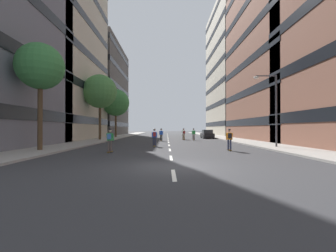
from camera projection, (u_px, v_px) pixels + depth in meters
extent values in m
plane|color=#333335|center=(168.00, 138.00, 42.11)|extent=(188.28, 188.28, 0.00)
cube|color=#9E9991|center=(119.00, 137.00, 45.96)|extent=(3.79, 86.29, 0.14)
cube|color=#9E9991|center=(217.00, 137.00, 46.10)|extent=(3.79, 86.29, 0.14)
cube|color=silver|center=(174.00, 175.00, 8.73)|extent=(0.16, 2.20, 0.01)
cube|color=silver|center=(171.00, 158.00, 13.73)|extent=(0.16, 2.20, 0.01)
cube|color=silver|center=(170.00, 150.00, 18.73)|extent=(0.16, 2.20, 0.01)
cube|color=silver|center=(169.00, 145.00, 23.73)|extent=(0.16, 2.20, 0.01)
cube|color=silver|center=(169.00, 142.00, 28.73)|extent=(0.16, 2.20, 0.01)
cube|color=silver|center=(168.00, 140.00, 33.73)|extent=(0.16, 2.20, 0.01)
cube|color=silver|center=(168.00, 139.00, 38.73)|extent=(0.16, 2.20, 0.01)
cube|color=silver|center=(168.00, 137.00, 43.73)|extent=(0.16, 2.20, 0.01)
cube|color=silver|center=(168.00, 136.00, 48.73)|extent=(0.16, 2.20, 0.01)
cube|color=silver|center=(168.00, 136.00, 53.73)|extent=(0.16, 2.20, 0.01)
cube|color=silver|center=(167.00, 135.00, 58.73)|extent=(0.16, 2.20, 0.01)
cube|color=silver|center=(167.00, 134.00, 63.73)|extent=(0.16, 2.20, 0.01)
cube|color=silver|center=(167.00, 134.00, 68.73)|extent=(0.16, 2.20, 0.01)
cube|color=silver|center=(167.00, 134.00, 73.73)|extent=(0.16, 2.20, 0.01)
cube|color=silver|center=(167.00, 133.00, 78.73)|extent=(0.16, 2.20, 0.01)
cube|color=#BCB29E|center=(45.00, 29.00, 35.32)|extent=(14.83, 18.59, 34.51)
cube|color=black|center=(44.00, 121.00, 35.19)|extent=(14.95, 18.71, 1.10)
cube|color=black|center=(44.00, 89.00, 35.24)|extent=(14.95, 18.71, 1.10)
cube|color=black|center=(44.00, 58.00, 35.28)|extent=(14.95, 18.71, 1.10)
cube|color=black|center=(45.00, 26.00, 35.33)|extent=(14.95, 18.71, 1.10)
cube|color=#4C4744|center=(92.00, 91.00, 57.74)|extent=(14.83, 22.83, 22.81)
cube|color=black|center=(92.00, 124.00, 57.66)|extent=(14.95, 22.95, 1.10)
cube|color=black|center=(92.00, 107.00, 57.70)|extent=(14.95, 22.95, 1.10)
cube|color=black|center=(92.00, 89.00, 57.74)|extent=(14.95, 22.95, 1.10)
cube|color=black|center=(92.00, 71.00, 57.78)|extent=(14.95, 22.95, 1.10)
cube|color=black|center=(92.00, 53.00, 57.82)|extent=(14.95, 22.95, 1.10)
cube|color=brown|center=(291.00, 53.00, 35.57)|extent=(14.83, 22.54, 27.14)
cube|color=black|center=(291.00, 122.00, 35.47)|extent=(14.95, 22.66, 1.10)
cube|color=black|center=(291.00, 94.00, 35.51)|extent=(14.95, 22.66, 1.10)
cube|color=black|center=(291.00, 65.00, 35.55)|extent=(14.95, 22.66, 1.10)
cube|color=black|center=(291.00, 36.00, 35.59)|extent=(14.95, 22.66, 1.10)
cube|color=black|center=(291.00, 8.00, 35.64)|extent=(14.95, 22.66, 1.10)
cube|color=#BCB29E|center=(243.00, 71.00, 58.06)|extent=(14.83, 23.29, 33.10)
cube|color=black|center=(243.00, 124.00, 57.94)|extent=(14.95, 23.41, 1.10)
cube|color=black|center=(243.00, 106.00, 57.98)|extent=(14.95, 23.41, 1.10)
cube|color=black|center=(243.00, 87.00, 58.02)|extent=(14.95, 23.41, 1.10)
cube|color=black|center=(243.00, 69.00, 58.07)|extent=(14.95, 23.41, 1.10)
cube|color=black|center=(243.00, 51.00, 58.11)|extent=(14.95, 23.41, 1.10)
cube|color=black|center=(243.00, 32.00, 58.15)|extent=(14.95, 23.41, 1.10)
cube|color=black|center=(243.00, 14.00, 58.19)|extent=(14.95, 23.41, 1.10)
cube|color=black|center=(207.00, 135.00, 40.00)|extent=(1.80, 4.40, 0.70)
cube|color=#2D3338|center=(207.00, 132.00, 39.86)|extent=(1.60, 2.10, 0.64)
cylinder|color=black|center=(201.00, 136.00, 41.44)|extent=(0.22, 0.64, 0.64)
cylinder|color=black|center=(210.00, 136.00, 41.46)|extent=(0.22, 0.64, 0.64)
cylinder|color=black|center=(204.00, 137.00, 38.54)|extent=(0.22, 0.64, 0.64)
cylinder|color=black|center=(213.00, 137.00, 38.56)|extent=(0.22, 0.64, 0.64)
cylinder|color=#4C3823|center=(116.00, 124.00, 43.46)|extent=(0.36, 0.36, 4.78)
sphere|color=#387A3D|center=(116.00, 103.00, 43.50)|extent=(5.17, 5.17, 5.17)
cylinder|color=#4C3823|center=(40.00, 116.00, 17.42)|extent=(0.36, 0.36, 5.20)
sphere|color=#387A3D|center=(40.00, 66.00, 17.45)|extent=(3.55, 3.55, 3.55)
cylinder|color=#4C3823|center=(100.00, 121.00, 33.11)|extent=(0.36, 0.36, 5.33)
sphere|color=#478442|center=(100.00, 91.00, 33.15)|extent=(4.91, 4.91, 4.91)
cylinder|color=#3F3F44|center=(276.00, 111.00, 20.42)|extent=(0.16, 0.16, 6.50)
cylinder|color=#3F3F44|center=(266.00, 76.00, 20.44)|extent=(1.80, 0.10, 0.10)
ellipsoid|color=silver|center=(256.00, 78.00, 20.43)|extent=(0.50, 0.30, 0.24)
cube|color=brown|center=(194.00, 140.00, 33.48)|extent=(0.21, 0.90, 0.02)
cylinder|color=#D8BF4C|center=(193.00, 140.00, 33.80)|extent=(0.18, 0.07, 0.07)
cylinder|color=#D8BF4C|center=(194.00, 140.00, 33.16)|extent=(0.18, 0.07, 0.07)
cylinder|color=#594C47|center=(193.00, 137.00, 33.49)|extent=(0.14, 0.14, 0.80)
cylinder|color=#594C47|center=(194.00, 137.00, 33.49)|extent=(0.14, 0.14, 0.80)
cube|color=green|center=(194.00, 132.00, 33.49)|extent=(0.32, 0.20, 0.55)
cylinder|color=green|center=(192.00, 133.00, 33.54)|extent=(0.09, 0.23, 0.55)
cylinder|color=green|center=(195.00, 133.00, 33.54)|extent=(0.09, 0.23, 0.55)
sphere|color=#997051|center=(194.00, 129.00, 33.52)|extent=(0.22, 0.22, 0.22)
sphere|color=black|center=(194.00, 129.00, 33.52)|extent=(0.21, 0.21, 0.21)
cube|color=brown|center=(184.00, 139.00, 34.35)|extent=(0.42, 0.92, 0.02)
cylinder|color=#D8BF4C|center=(183.00, 140.00, 34.66)|extent=(0.19, 0.11, 0.07)
cylinder|color=#D8BF4C|center=(184.00, 140.00, 34.04)|extent=(0.19, 0.11, 0.07)
cylinder|color=tan|center=(183.00, 137.00, 34.33)|extent=(0.17, 0.17, 0.80)
cylinder|color=tan|center=(184.00, 137.00, 34.38)|extent=(0.17, 0.17, 0.80)
cube|color=white|center=(184.00, 132.00, 34.36)|extent=(0.36, 0.27, 0.55)
cylinder|color=white|center=(182.00, 132.00, 34.35)|extent=(0.14, 0.24, 0.55)
cylinder|color=white|center=(185.00, 132.00, 34.46)|extent=(0.14, 0.24, 0.55)
sphere|color=tan|center=(184.00, 129.00, 34.38)|extent=(0.22, 0.22, 0.22)
sphere|color=black|center=(184.00, 129.00, 34.38)|extent=(0.21, 0.21, 0.21)
cube|color=#A52626|center=(184.00, 132.00, 34.19)|extent=(0.29, 0.22, 0.40)
cube|color=brown|center=(154.00, 146.00, 22.36)|extent=(0.23, 0.91, 0.02)
cylinder|color=#D8BF4C|center=(155.00, 146.00, 22.68)|extent=(0.18, 0.08, 0.07)
cylinder|color=#D8BF4C|center=(154.00, 146.00, 22.04)|extent=(0.18, 0.08, 0.07)
cylinder|color=#2D334C|center=(154.00, 141.00, 22.36)|extent=(0.14, 0.14, 0.80)
cylinder|color=#2D334C|center=(155.00, 141.00, 22.37)|extent=(0.14, 0.14, 0.80)
cube|color=blue|center=(154.00, 135.00, 22.37)|extent=(0.33, 0.21, 0.55)
cylinder|color=blue|center=(152.00, 135.00, 22.41)|extent=(0.10, 0.23, 0.55)
cylinder|color=blue|center=(157.00, 135.00, 22.43)|extent=(0.10, 0.23, 0.55)
sphere|color=beige|center=(154.00, 130.00, 22.39)|extent=(0.22, 0.22, 0.22)
sphere|color=black|center=(154.00, 129.00, 22.40)|extent=(0.21, 0.21, 0.21)
cube|color=#A52626|center=(154.00, 134.00, 22.19)|extent=(0.27, 0.17, 0.40)
cube|color=brown|center=(110.00, 151.00, 16.77)|extent=(0.28, 0.91, 0.02)
cylinder|color=#D8BF4C|center=(111.00, 152.00, 17.09)|extent=(0.19, 0.09, 0.07)
cylinder|color=#D8BF4C|center=(108.00, 152.00, 16.45)|extent=(0.19, 0.09, 0.07)
cylinder|color=#594C47|center=(109.00, 146.00, 16.78)|extent=(0.15, 0.15, 0.80)
cylinder|color=#594C47|center=(111.00, 146.00, 16.77)|extent=(0.15, 0.15, 0.80)
cube|color=green|center=(110.00, 137.00, 16.78)|extent=(0.34, 0.23, 0.55)
cylinder|color=green|center=(107.00, 137.00, 16.85)|extent=(0.11, 0.24, 0.55)
cylinder|color=green|center=(113.00, 137.00, 16.81)|extent=(0.11, 0.24, 0.55)
sphere|color=beige|center=(110.00, 131.00, 16.81)|extent=(0.22, 0.22, 0.22)
sphere|color=black|center=(110.00, 130.00, 16.81)|extent=(0.21, 0.21, 0.21)
cube|color=#3F72BF|center=(109.00, 136.00, 16.60)|extent=(0.27, 0.18, 0.40)
cube|color=brown|center=(229.00, 150.00, 18.08)|extent=(0.27, 0.91, 0.02)
cylinder|color=#D8BF4C|center=(229.00, 150.00, 18.40)|extent=(0.18, 0.08, 0.07)
cylinder|color=#D8BF4C|center=(230.00, 151.00, 17.76)|extent=(0.18, 0.08, 0.07)
cylinder|color=#2D334C|center=(228.00, 145.00, 18.09)|extent=(0.15, 0.15, 0.80)
cylinder|color=#2D334C|center=(231.00, 145.00, 18.08)|extent=(0.15, 0.15, 0.80)
cube|color=orange|center=(229.00, 136.00, 18.09)|extent=(0.33, 0.22, 0.55)
cylinder|color=orange|center=(226.00, 136.00, 18.16)|extent=(0.11, 0.24, 0.55)
cylinder|color=orange|center=(232.00, 136.00, 18.13)|extent=(0.11, 0.24, 0.55)
sphere|color=#997051|center=(229.00, 130.00, 18.12)|extent=(0.22, 0.22, 0.22)
sphere|color=black|center=(229.00, 130.00, 18.12)|extent=(0.21, 0.21, 0.21)
cube|color=black|center=(230.00, 136.00, 17.91)|extent=(0.27, 0.18, 0.40)
cube|color=brown|center=(161.00, 141.00, 31.18)|extent=(0.21, 0.90, 0.02)
cylinder|color=#D8BF4C|center=(161.00, 141.00, 31.50)|extent=(0.18, 0.07, 0.07)
cylinder|color=#D8BF4C|center=(161.00, 141.00, 30.86)|extent=(0.18, 0.07, 0.07)
cylinder|color=black|center=(161.00, 138.00, 31.18)|extent=(0.14, 0.14, 0.80)
cylinder|color=black|center=(162.00, 138.00, 31.18)|extent=(0.14, 0.14, 0.80)
cube|color=blue|center=(161.00, 133.00, 31.19)|extent=(0.32, 0.20, 0.55)
cylinder|color=blue|center=(160.00, 133.00, 31.24)|extent=(0.09, 0.23, 0.55)
cylinder|color=blue|center=(163.00, 133.00, 31.24)|extent=(0.09, 0.23, 0.55)
sphere|color=#997051|center=(161.00, 129.00, 31.21)|extent=(0.22, 0.22, 0.22)
sphere|color=black|center=(161.00, 129.00, 31.21)|extent=(0.21, 0.21, 0.21)
cube|color=brown|center=(183.00, 139.00, 36.76)|extent=(0.40, 0.92, 0.02)
cylinder|color=#D8BF4C|center=(184.00, 139.00, 37.07)|extent=(0.19, 0.11, 0.07)
cylinder|color=#D8BF4C|center=(183.00, 139.00, 36.44)|extent=(0.19, 0.11, 0.07)
cylinder|color=black|center=(183.00, 136.00, 36.78)|extent=(0.17, 0.17, 0.80)
cylinder|color=black|center=(184.00, 136.00, 36.74)|extent=(0.17, 0.17, 0.80)
cube|color=green|center=(183.00, 132.00, 36.76)|extent=(0.36, 0.27, 0.55)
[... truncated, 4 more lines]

